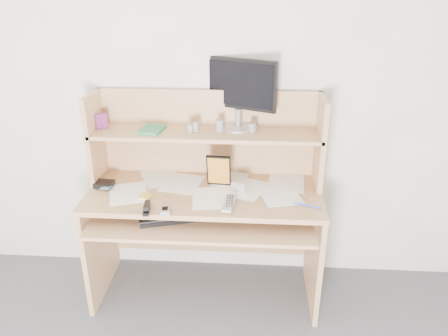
# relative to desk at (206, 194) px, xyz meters

# --- Properties ---
(back_wall) EXTENTS (3.60, 0.04, 2.50)m
(back_wall) POSITION_rel_desk_xyz_m (0.00, 0.24, 0.56)
(back_wall) COLOR silver
(back_wall) RESTS_ON floor
(desk) EXTENTS (1.40, 0.70, 1.30)m
(desk) POSITION_rel_desk_xyz_m (0.00, 0.00, 0.00)
(desk) COLOR tan
(desk) RESTS_ON floor
(paper_clutter) EXTENTS (1.32, 0.54, 0.01)m
(paper_clutter) POSITION_rel_desk_xyz_m (0.00, -0.08, 0.06)
(paper_clutter) COLOR white
(paper_clutter) RESTS_ON desk
(keyboard) EXTENTS (0.52, 0.31, 0.03)m
(keyboard) POSITION_rel_desk_xyz_m (-0.12, -0.21, -0.03)
(keyboard) COLOR black
(keyboard) RESTS_ON desk
(tv_remote) EXTENTS (0.08, 0.20, 0.02)m
(tv_remote) POSITION_rel_desk_xyz_m (0.16, -0.25, 0.07)
(tv_remote) COLOR #A0A09B
(tv_remote) RESTS_ON paper_clutter
(flip_phone) EXTENTS (0.06, 0.10, 0.03)m
(flip_phone) POSITION_rel_desk_xyz_m (-0.19, -0.34, 0.07)
(flip_phone) COLOR #B0B0B2
(flip_phone) RESTS_ON paper_clutter
(stapler) EXTENTS (0.05, 0.13, 0.04)m
(stapler) POSITION_rel_desk_xyz_m (-0.29, -0.34, 0.08)
(stapler) COLOR black
(stapler) RESTS_ON paper_clutter
(wallet) EXTENTS (0.12, 0.10, 0.03)m
(wallet) POSITION_rel_desk_xyz_m (-0.62, -0.06, 0.08)
(wallet) COLOR black
(wallet) RESTS_ON paper_clutter
(sticky_note_pad) EXTENTS (0.08, 0.08, 0.01)m
(sticky_note_pad) POSITION_rel_desk_xyz_m (-0.34, -0.18, 0.06)
(sticky_note_pad) COLOR yellow
(sticky_note_pad) RESTS_ON desk
(digital_camera) EXTENTS (0.09, 0.06, 0.05)m
(digital_camera) POSITION_rel_desk_xyz_m (0.21, -0.06, 0.09)
(digital_camera) COLOR #BCBBBE
(digital_camera) RESTS_ON paper_clutter
(game_case) EXTENTS (0.15, 0.03, 0.21)m
(game_case) POSITION_rel_desk_xyz_m (0.08, -0.01, 0.16)
(game_case) COLOR black
(game_case) RESTS_ON paper_clutter
(blue_pen) EXTENTS (0.15, 0.07, 0.01)m
(blue_pen) POSITION_rel_desk_xyz_m (0.60, -0.23, 0.07)
(blue_pen) COLOR blue
(blue_pen) RESTS_ON paper_clutter
(card_box) EXTENTS (0.07, 0.05, 0.10)m
(card_box) POSITION_rel_desk_xyz_m (-0.64, 0.08, 0.43)
(card_box) COLOR maroon
(card_box) RESTS_ON desk
(shelf_book) EXTENTS (0.15, 0.19, 0.02)m
(shelf_book) POSITION_rel_desk_xyz_m (-0.33, 0.05, 0.40)
(shelf_book) COLOR #317B48
(shelf_book) RESTS_ON desk
(chip_stack_a) EXTENTS (0.05, 0.05, 0.05)m
(chip_stack_a) POSITION_rel_desk_xyz_m (-0.09, 0.04, 0.41)
(chip_stack_a) COLOR black
(chip_stack_a) RESTS_ON desk
(chip_stack_b) EXTENTS (0.06, 0.06, 0.07)m
(chip_stack_b) POSITION_rel_desk_xyz_m (0.08, 0.07, 0.42)
(chip_stack_b) COLOR white
(chip_stack_b) RESTS_ON desk
(chip_stack_c) EXTENTS (0.05, 0.05, 0.06)m
(chip_stack_c) POSITION_rel_desk_xyz_m (0.28, 0.07, 0.41)
(chip_stack_c) COLOR black
(chip_stack_c) RESTS_ON desk
(chip_stack_d) EXTENTS (0.04, 0.04, 0.06)m
(chip_stack_d) POSITION_rel_desk_xyz_m (-0.06, 0.05, 0.42)
(chip_stack_d) COLOR white
(chip_stack_d) RESTS_ON desk
(monitor) EXTENTS (0.45, 0.26, 0.42)m
(monitor) POSITION_rel_desk_xyz_m (0.19, 0.17, 0.61)
(monitor) COLOR #ABAAAF
(monitor) RESTS_ON desk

